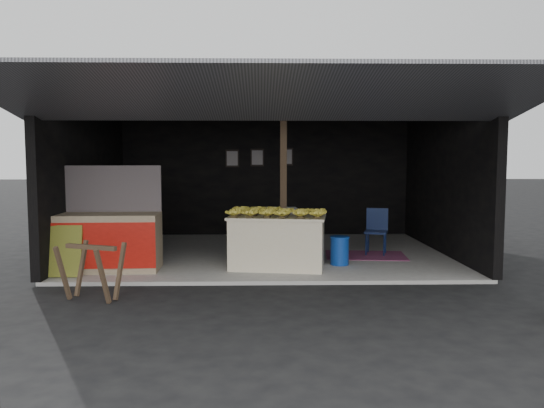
{
  "coord_description": "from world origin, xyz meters",
  "views": [
    {
      "loc": [
        -0.12,
        -7.88,
        1.93
      ],
      "look_at": [
        0.08,
        1.55,
        1.1
      ],
      "focal_mm": 35.0,
      "sensor_mm": 36.0,
      "label": 1
    }
  ],
  "objects_px": {
    "banana_table": "(277,242)",
    "water_barrel": "(340,251)",
    "plastic_chair": "(377,227)",
    "sawhorse": "(91,266)",
    "white_crate": "(274,234)",
    "neighbor_stall": "(108,239)"
  },
  "relations": [
    {
      "from": "sawhorse",
      "to": "plastic_chair",
      "type": "xyz_separation_m",
      "value": [
        4.53,
        3.1,
        0.1
      ]
    },
    {
      "from": "banana_table",
      "to": "neighbor_stall",
      "type": "height_order",
      "value": "neighbor_stall"
    },
    {
      "from": "white_crate",
      "to": "water_barrel",
      "type": "xyz_separation_m",
      "value": [
        1.13,
        -0.54,
        -0.24
      ]
    },
    {
      "from": "white_crate",
      "to": "neighbor_stall",
      "type": "relative_size",
      "value": 0.54
    },
    {
      "from": "water_barrel",
      "to": "plastic_chair",
      "type": "distance_m",
      "value": 1.39
    },
    {
      "from": "banana_table",
      "to": "sawhorse",
      "type": "xyz_separation_m",
      "value": [
        -2.56,
        -1.84,
        -0.02
      ]
    },
    {
      "from": "white_crate",
      "to": "plastic_chair",
      "type": "height_order",
      "value": "white_crate"
    },
    {
      "from": "white_crate",
      "to": "water_barrel",
      "type": "distance_m",
      "value": 1.28
    },
    {
      "from": "neighbor_stall",
      "to": "sawhorse",
      "type": "xyz_separation_m",
      "value": [
        0.26,
        -1.69,
        -0.1
      ]
    },
    {
      "from": "banana_table",
      "to": "sawhorse",
      "type": "distance_m",
      "value": 3.16
    },
    {
      "from": "sawhorse",
      "to": "water_barrel",
      "type": "bearing_deg",
      "value": 49.23
    },
    {
      "from": "banana_table",
      "to": "sawhorse",
      "type": "height_order",
      "value": "banana_table"
    },
    {
      "from": "sawhorse",
      "to": "water_barrel",
      "type": "height_order",
      "value": "sawhorse"
    },
    {
      "from": "white_crate",
      "to": "water_barrel",
      "type": "height_order",
      "value": "white_crate"
    },
    {
      "from": "banana_table",
      "to": "neighbor_stall",
      "type": "xyz_separation_m",
      "value": [
        -2.82,
        -0.15,
        0.07
      ]
    },
    {
      "from": "banana_table",
      "to": "plastic_chair",
      "type": "xyz_separation_m",
      "value": [
        1.97,
        1.26,
        0.07
      ]
    },
    {
      "from": "plastic_chair",
      "to": "white_crate",
      "type": "bearing_deg",
      "value": -147.94
    },
    {
      "from": "banana_table",
      "to": "water_barrel",
      "type": "bearing_deg",
      "value": 19.7
    },
    {
      "from": "neighbor_stall",
      "to": "plastic_chair",
      "type": "height_order",
      "value": "neighbor_stall"
    },
    {
      "from": "banana_table",
      "to": "water_barrel",
      "type": "height_order",
      "value": "banana_table"
    },
    {
      "from": "sawhorse",
      "to": "plastic_chair",
      "type": "distance_m",
      "value": 5.49
    },
    {
      "from": "white_crate",
      "to": "neighbor_stall",
      "type": "bearing_deg",
      "value": -164.16
    }
  ]
}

